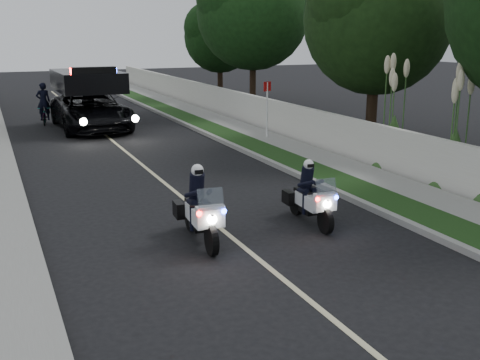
% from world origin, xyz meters
% --- Properties ---
extents(ground, '(120.00, 120.00, 0.00)m').
position_xyz_m(ground, '(0.00, 0.00, 0.00)').
color(ground, black).
rests_on(ground, ground).
extents(curb_right, '(0.20, 60.00, 0.15)m').
position_xyz_m(curb_right, '(4.10, 10.00, 0.07)').
color(curb_right, gray).
rests_on(curb_right, ground).
extents(grass_verge, '(1.20, 60.00, 0.16)m').
position_xyz_m(grass_verge, '(4.80, 10.00, 0.08)').
color(grass_verge, '#193814').
rests_on(grass_verge, ground).
extents(sidewalk_right, '(1.40, 60.00, 0.16)m').
position_xyz_m(sidewalk_right, '(6.10, 10.00, 0.08)').
color(sidewalk_right, gray).
rests_on(sidewalk_right, ground).
extents(property_wall, '(0.22, 60.00, 1.50)m').
position_xyz_m(property_wall, '(7.10, 10.00, 0.75)').
color(property_wall, beige).
rests_on(property_wall, ground).
extents(curb_left, '(0.20, 60.00, 0.15)m').
position_xyz_m(curb_left, '(-4.10, 10.00, 0.07)').
color(curb_left, gray).
rests_on(curb_left, ground).
extents(lane_marking, '(0.12, 50.00, 0.01)m').
position_xyz_m(lane_marking, '(0.00, 10.00, 0.00)').
color(lane_marking, '#BFB78C').
rests_on(lane_marking, ground).
extents(police_moto_left, '(0.84, 2.06, 1.72)m').
position_xyz_m(police_moto_left, '(-0.73, -0.86, 0.00)').
color(police_moto_left, white).
rests_on(police_moto_left, ground).
extents(police_moto_right, '(0.73, 1.86, 1.55)m').
position_xyz_m(police_moto_right, '(2.11, -0.73, 0.00)').
color(police_moto_right, silver).
rests_on(police_moto_right, ground).
extents(police_suv, '(3.13, 6.57, 3.17)m').
position_xyz_m(police_suv, '(-0.26, 15.52, 0.00)').
color(police_suv, black).
rests_on(police_suv, ground).
extents(bicycle, '(0.78, 1.71, 0.86)m').
position_xyz_m(bicycle, '(-2.13, 18.01, 0.00)').
color(bicycle, black).
rests_on(bicycle, ground).
extents(cyclist, '(0.68, 0.47, 1.85)m').
position_xyz_m(cyclist, '(-2.13, 18.01, 0.00)').
color(cyclist, black).
rests_on(cyclist, ground).
extents(sign_post, '(0.49, 0.49, 2.55)m').
position_xyz_m(sign_post, '(6.00, 9.56, 0.00)').
color(sign_post, '#AB0C23').
rests_on(sign_post, ground).
extents(pampas_mid, '(1.43, 1.43, 4.03)m').
position_xyz_m(pampas_mid, '(7.60, 0.47, 0.00)').
color(pampas_mid, '#BDB291').
rests_on(pampas_mid, ground).
extents(pampas_far, '(1.74, 1.74, 4.04)m').
position_xyz_m(pampas_far, '(7.60, 3.25, 0.00)').
color(pampas_far, beige).
rests_on(pampas_far, ground).
extents(tree_right_b, '(5.73, 5.73, 9.50)m').
position_xyz_m(tree_right_b, '(9.32, 6.81, 0.00)').
color(tree_right_b, '#193712').
rests_on(tree_right_b, ground).
extents(tree_right_c, '(7.52, 7.52, 9.98)m').
position_xyz_m(tree_right_c, '(10.36, 8.38, 0.00)').
color(tree_right_c, black).
rests_on(tree_right_c, ground).
extents(tree_right_d, '(6.44, 6.44, 10.64)m').
position_xyz_m(tree_right_d, '(9.57, 18.72, 0.00)').
color(tree_right_d, '#183E14').
rests_on(tree_right_d, ground).
extents(tree_right_e, '(5.77, 5.77, 8.00)m').
position_xyz_m(tree_right_e, '(10.18, 25.39, 0.00)').
color(tree_right_e, '#133611').
rests_on(tree_right_e, ground).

